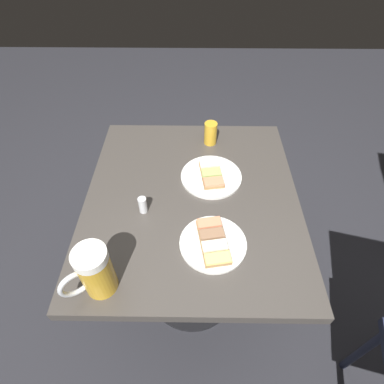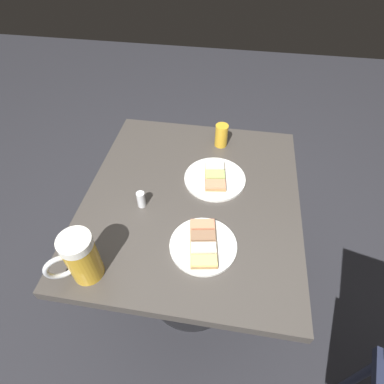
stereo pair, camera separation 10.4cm
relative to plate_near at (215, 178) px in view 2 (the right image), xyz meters
name	(u,v)px [view 2 (the right image)]	position (x,y,z in m)	size (l,w,h in m)	color
ground_plane	(192,288)	(-0.09, 0.07, -0.72)	(6.00, 6.00, 0.00)	#28282D
cafe_table	(192,221)	(-0.09, 0.07, -0.15)	(0.83, 0.73, 0.71)	black
plate_near	(215,178)	(0.00, 0.00, 0.00)	(0.22, 0.22, 0.03)	white
plate_far	(203,244)	(-0.29, 0.00, 0.00)	(0.20, 0.20, 0.03)	white
beer_mug	(80,258)	(-0.43, 0.31, 0.07)	(0.11, 0.13, 0.16)	gold
beer_glass_small	(221,135)	(0.21, 0.00, 0.04)	(0.05, 0.05, 0.09)	gold
salt_shaker	(141,199)	(-0.16, 0.23, 0.02)	(0.03, 0.03, 0.06)	silver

